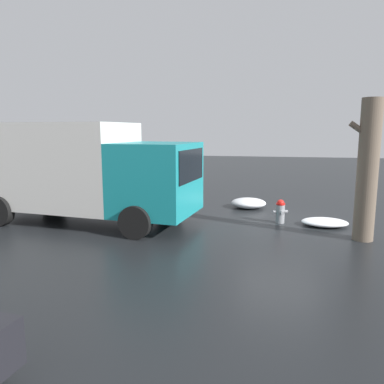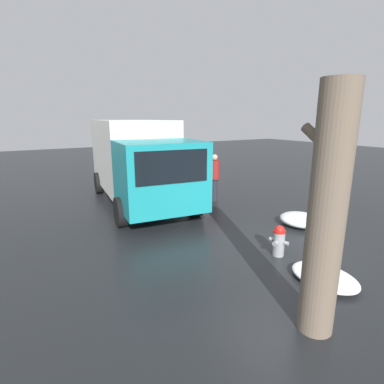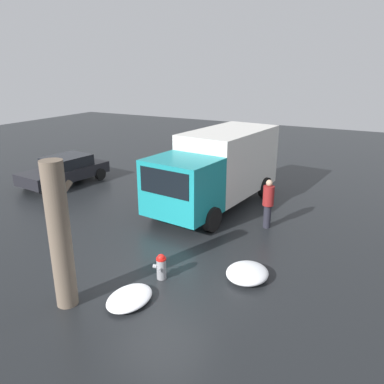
# 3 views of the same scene
# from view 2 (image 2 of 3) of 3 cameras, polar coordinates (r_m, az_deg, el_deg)

# --- Properties ---
(ground_plane) EXTENTS (60.00, 60.00, 0.00)m
(ground_plane) POSITION_cam_2_polar(r_m,az_deg,el_deg) (7.52, 16.03, -11.50)
(ground_plane) COLOR black
(fire_hydrant) EXTENTS (0.47, 0.38, 0.74)m
(fire_hydrant) POSITION_cam_2_polar(r_m,az_deg,el_deg) (7.36, 16.22, -8.84)
(fire_hydrant) COLOR gray
(fire_hydrant) RESTS_ON ground_plane
(tree_trunk) EXTENTS (0.79, 0.52, 3.66)m
(tree_trunk) POSITION_cam_2_polar(r_m,az_deg,el_deg) (4.61, 24.24, -3.93)
(tree_trunk) COLOR #6B5B4C
(tree_trunk) RESTS_ON ground_plane
(delivery_truck) EXTENTS (7.11, 3.33, 3.08)m
(delivery_truck) POSITION_cam_2_polar(r_m,az_deg,el_deg) (11.47, -10.26, 6.21)
(delivery_truck) COLOR teal
(delivery_truck) RESTS_ON ground_plane
(pedestrian) EXTENTS (0.40, 0.40, 1.82)m
(pedestrian) POSITION_cam_2_polar(r_m,az_deg,el_deg) (11.61, 4.27, 3.13)
(pedestrian) COLOR #23232D
(pedestrian) RESTS_ON ground_plane
(snow_pile_by_hydrant) EXTENTS (1.28, 1.15, 0.37)m
(snow_pile_by_hydrant) POSITION_cam_2_polar(r_m,az_deg,el_deg) (9.62, 20.00, -4.98)
(snow_pile_by_hydrant) COLOR white
(snow_pile_by_hydrant) RESTS_ON ground_plane
(snow_pile_curbside) EXTENTS (1.36, 0.99, 0.23)m
(snow_pile_curbside) POSITION_cam_2_polar(r_m,az_deg,el_deg) (6.67, 23.91, -14.51)
(snow_pile_curbside) COLOR white
(snow_pile_curbside) RESTS_ON ground_plane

